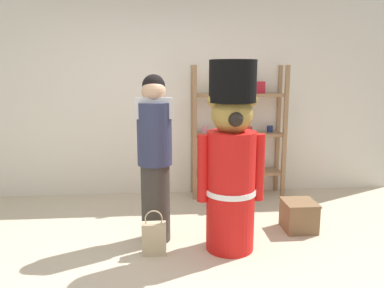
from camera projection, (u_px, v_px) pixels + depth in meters
The scene contains 7 objects.
ground_plane at pixel (173, 270), 3.26m from camera, with size 6.40×6.40×0.00m, color beige.
back_wall at pixel (166, 99), 5.17m from camera, with size 6.40×0.12×2.60m, color silver.
merchandise_shelf at pixel (238, 131), 5.11m from camera, with size 1.24×0.35×1.75m.
teddy_bear_guard at pixel (231, 160), 3.51m from camera, with size 0.63×0.47×1.77m.
person_shopper at pixel (155, 156), 3.70m from camera, with size 0.35×0.33×1.64m.
shopping_bag at pixel (154, 238), 3.53m from camera, with size 0.22×0.11×0.43m.
display_crate at pixel (299, 215), 4.07m from camera, with size 0.34×0.36×0.32m.
Camera 1 is at (-0.09, -3.00, 1.67)m, focal length 35.78 mm.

